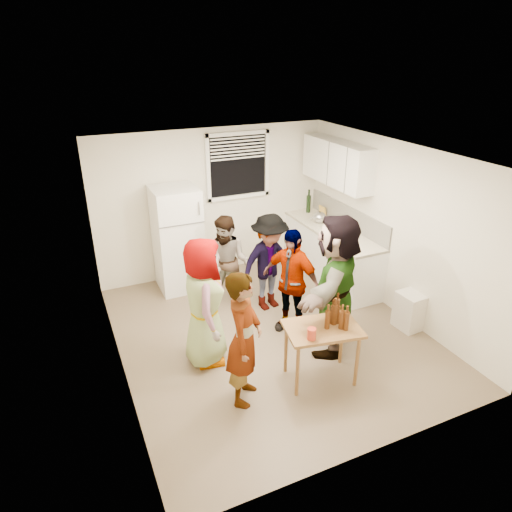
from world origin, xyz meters
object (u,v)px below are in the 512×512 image
beer_bottle_table (334,324)px  guest_back_right (269,306)px  guest_back_left (229,305)px  guest_orange (330,346)px  wine_bottle (308,212)px  blue_cup (342,246)px  guest_black (289,328)px  red_cup (311,339)px  guest_stripe (245,396)px  guest_grey (207,359)px  kettle (319,223)px  refrigerator (178,239)px  serving_table (319,378)px  trash_bin (411,311)px  beer_bottle_counter (348,242)px

beer_bottle_table → guest_back_right: beer_bottle_table is taller
guest_back_left → guest_orange: size_ratio=0.78×
wine_bottle → blue_cup: wine_bottle is taller
beer_bottle_table → guest_back_right: (0.02, 1.75, -0.73)m
wine_bottle → guest_black: size_ratio=0.21×
red_cup → guest_stripe: size_ratio=0.08×
guest_black → guest_grey: bearing=-111.1°
kettle → guest_back_right: (-1.34, -0.81, -0.90)m
wine_bottle → guest_back_left: bearing=-151.6°
blue_cup → guest_back_right: size_ratio=0.09×
refrigerator → wine_bottle: size_ratio=5.37×
blue_cup → serving_table: blue_cup is taller
guest_black → guest_back_left: bearing=-178.7°
blue_cup → guest_black: (-1.13, -0.47, -0.90)m
trash_bin → guest_back_right: bearing=140.0°
red_cup → guest_back_right: (0.41, 1.91, -0.73)m
red_cup → refrigerator: bearing=101.8°
kettle → wine_bottle: 0.56m
wine_bottle → guest_grey: (-2.74, -2.21, -0.90)m
beer_bottle_counter → guest_back_left: (-1.85, 0.40, -0.90)m
guest_grey → guest_stripe: (0.17, -0.84, 0.00)m
serving_table → guest_back_right: size_ratio=0.57×
guest_grey → guest_back_right: size_ratio=1.11×
guest_black → blue_cup: bearing=83.2°
refrigerator → guest_orange: 2.94m
kettle → refrigerator: bearing=-179.1°
blue_cup → trash_bin: (0.46, -1.13, -0.65)m
wine_bottle → red_cup: 3.76m
kettle → wine_bottle: (0.10, 0.55, 0.00)m
beer_bottle_counter → guest_orange: 1.76m
kettle → beer_bottle_counter: bearing=-82.9°
refrigerator → trash_bin: bearing=-43.7°
serving_table → red_cup: red_cup is taller
beer_bottle_counter → beer_bottle_table: beer_bottle_counter is taller
guest_back_right → red_cup: bearing=-110.8°
blue_cup → guest_stripe: 2.85m
beer_bottle_counter → guest_black: bearing=-157.2°
serving_table → guest_grey: bearing=140.8°
beer_bottle_counter → blue_cup: bearing=-154.9°
trash_bin → wine_bottle: bearing=93.1°
beer_bottle_counter → red_cup: beer_bottle_counter is taller
beer_bottle_table → guest_black: beer_bottle_table is taller
guest_grey → guest_black: size_ratio=1.10×
serving_table → beer_bottle_table: bearing=3.7°
beer_bottle_counter → guest_grey: size_ratio=0.14×
blue_cup → guest_back_right: 1.46m
beer_bottle_table → serving_table: bearing=-176.3°
guest_stripe → guest_orange: size_ratio=0.85×
guest_back_right → beer_bottle_counter: bearing=-14.1°
guest_stripe → guest_back_left: (0.57, 1.97, 0.00)m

